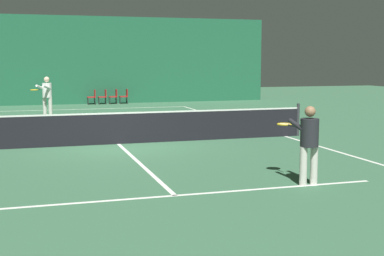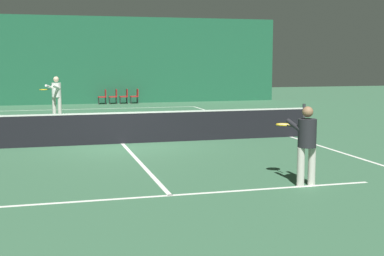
{
  "view_description": "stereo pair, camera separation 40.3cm",
  "coord_description": "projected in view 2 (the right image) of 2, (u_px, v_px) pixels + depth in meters",
  "views": [
    {
      "loc": [
        -2.53,
        -15.67,
        2.48
      ],
      "look_at": [
        1.11,
        -3.85,
        0.91
      ],
      "focal_mm": 50.0,
      "sensor_mm": 36.0,
      "label": 1
    },
    {
      "loc": [
        -2.14,
        -15.79,
        2.48
      ],
      "look_at": [
        1.11,
        -3.85,
        0.91
      ],
      "focal_mm": 50.0,
      "sensor_mm": 36.0,
      "label": 2
    }
  ],
  "objects": [
    {
      "name": "court_line_baseline_far",
      "position": [
        90.0,
        109.0,
        27.37
      ],
      "size": [
        11.0,
        0.1,
        0.0
      ],
      "color": "white",
      "rests_on": "ground"
    },
    {
      "name": "tennis_net",
      "position": [
        122.0,
        127.0,
        15.92
      ],
      "size": [
        12.0,
        0.1,
        1.07
      ],
      "color": "black",
      "rests_on": "ground"
    },
    {
      "name": "court_line_service_far",
      "position": [
        101.0,
        121.0,
        22.11
      ],
      "size": [
        8.25,
        0.1,
        0.0
      ],
      "color": "white",
      "rests_on": "ground"
    },
    {
      "name": "court_line_sideline_right",
      "position": [
        291.0,
        137.0,
        17.41
      ],
      "size": [
        0.1,
        23.8,
        0.0
      ],
      "color": "white",
      "rests_on": "ground"
    },
    {
      "name": "courtside_chair_2",
      "position": [
        125.0,
        95.0,
        30.58
      ],
      "size": [
        0.44,
        0.44,
        0.84
      ],
      "rotation": [
        0.0,
        0.0,
        -1.57
      ],
      "color": "#2D2D2D",
      "rests_on": "ground"
    },
    {
      "name": "backdrop_curtain",
      "position": [
        85.0,
        60.0,
        30.29
      ],
      "size": [
        23.0,
        0.12,
        4.97
      ],
      "color": "#1E5B3D",
      "rests_on": "ground"
    },
    {
      "name": "courtside_chair_3",
      "position": [
        135.0,
        95.0,
        30.74
      ],
      "size": [
        0.44,
        0.44,
        0.84
      ],
      "rotation": [
        0.0,
        0.0,
        -1.57
      ],
      "color": "#2D2D2D",
      "rests_on": "ground"
    },
    {
      "name": "player_far",
      "position": [
        56.0,
        93.0,
        23.51
      ],
      "size": [
        1.06,
        1.37,
        1.77
      ],
      "rotation": [
        0.0,
        0.0,
        -2.14
      ],
      "color": "beige",
      "rests_on": "ground"
    },
    {
      "name": "court_line_centre",
      "position": [
        122.0,
        144.0,
        15.98
      ],
      "size": [
        0.1,
        12.8,
        0.0
      ],
      "color": "white",
      "rests_on": "ground"
    },
    {
      "name": "player_near",
      "position": [
        306.0,
        139.0,
        10.55
      ],
      "size": [
        0.43,
        1.33,
        1.58
      ],
      "rotation": [
        0.0,
        0.0,
        1.63
      ],
      "color": "beige",
      "rests_on": "ground"
    },
    {
      "name": "courtside_chair_0",
      "position": [
        103.0,
        96.0,
        30.26
      ],
      "size": [
        0.44,
        0.44,
        0.84
      ],
      "rotation": [
        0.0,
        0.0,
        -1.57
      ],
      "color": "#2D2D2D",
      "rests_on": "ground"
    },
    {
      "name": "ground_plane",
      "position": [
        122.0,
        144.0,
        15.98
      ],
      "size": [
        60.0,
        60.0,
        0.0
      ],
      "primitive_type": "plane",
      "color": "#386647"
    },
    {
      "name": "court_line_service_near",
      "position": [
        170.0,
        195.0,
        9.85
      ],
      "size": [
        8.25,
        0.1,
        0.0
      ],
      "color": "white",
      "rests_on": "ground"
    },
    {
      "name": "courtside_chair_1",
      "position": [
        114.0,
        96.0,
        30.42
      ],
      "size": [
        0.44,
        0.44,
        0.84
      ],
      "rotation": [
        0.0,
        0.0,
        -1.57
      ],
      "color": "#2D2D2D",
      "rests_on": "ground"
    }
  ]
}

